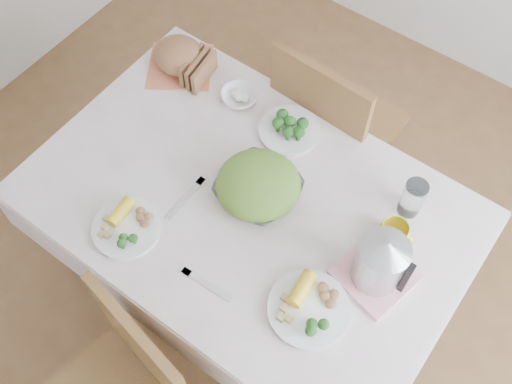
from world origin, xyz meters
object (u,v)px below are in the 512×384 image
Objects in this scene: dining_table at (249,250)px; dinner_plate_right at (309,309)px; electric_kettle at (381,260)px; chair_far at (338,126)px; salad_bowl at (258,190)px; dinner_plate_left at (127,228)px; yellow_mug at (394,233)px.

dining_table is 0.59m from dinner_plate_right.
dining_table is 0.71m from electric_kettle.
dining_table is at bearing 93.88° from chair_far.
salad_bowl is at bearing 146.68° from dinner_plate_right.
dinner_plate_right is at bearing 10.96° from dinner_plate_left.
dining_table is 0.68m from chair_far.
electric_kettle reaches higher than chair_far.
salad_bowl reaches higher than dinner_plate_left.
dinner_plate_left is at bearing 78.77° from chair_far.
dinner_plate_left is at bearing -145.81° from yellow_mug.
dinner_plate_right is at bearing -33.32° from salad_bowl.
dining_table is 5.99× the size of dinner_plate_left.
chair_far is at bearing 92.48° from salad_bowl.
chair_far is 4.45× the size of electric_kettle.
salad_bowl is 0.49m from electric_kettle.
salad_bowl is 2.71× the size of yellow_mug.
salad_bowl is at bearing 95.07° from chair_far.
salad_bowl is 1.23× the size of electric_kettle.
dinner_plate_right is at bearing 117.17° from chair_far.
chair_far is 0.78m from yellow_mug.
electric_kettle is (0.49, 0.02, 0.51)m from dining_table.
dining_table is 5.12× the size of salad_bowl.
yellow_mug reaches higher than dinner_plate_left.
dinner_plate_left is (-0.25, -1.00, 0.31)m from chair_far.
salad_bowl is 0.45m from dinner_plate_right.
salad_bowl is at bearing -164.62° from yellow_mug.
dinner_plate_right is 0.38m from yellow_mug.
yellow_mug is (0.73, 0.50, 0.03)m from dinner_plate_left.
electric_kettle reaches higher than dinner_plate_left.
dining_table is at bearing 51.35° from dinner_plate_left.
chair_far reaches higher than dinner_plate_left.
chair_far is 0.71m from salad_bowl.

